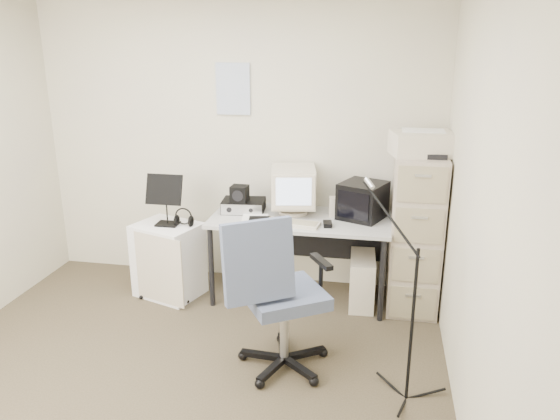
% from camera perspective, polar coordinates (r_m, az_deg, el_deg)
% --- Properties ---
extents(floor, '(3.60, 3.60, 0.01)m').
position_cam_1_polar(floor, '(3.81, -11.38, -17.76)').
color(floor, '#382F1E').
rests_on(floor, ground).
extents(wall_back, '(3.60, 0.02, 2.50)m').
position_cam_1_polar(wall_back, '(4.91, -4.50, 6.68)').
color(wall_back, beige).
rests_on(wall_back, ground).
extents(wall_right, '(0.02, 3.60, 2.50)m').
position_cam_1_polar(wall_right, '(3.05, 20.21, -1.31)').
color(wall_right, beige).
rests_on(wall_right, ground).
extents(wall_calendar, '(0.30, 0.02, 0.44)m').
position_cam_1_polar(wall_calendar, '(4.83, -4.92, 12.49)').
color(wall_calendar, white).
rests_on(wall_calendar, wall_back).
extents(filing_cabinet, '(0.40, 0.60, 1.30)m').
position_cam_1_polar(filing_cabinet, '(4.61, 13.96, -2.30)').
color(filing_cabinet, tan).
rests_on(filing_cabinet, floor).
extents(printer, '(0.53, 0.42, 0.18)m').
position_cam_1_polar(printer, '(4.39, 14.69, 6.73)').
color(printer, beige).
rests_on(printer, filing_cabinet).
extents(desk, '(1.50, 0.70, 0.73)m').
position_cam_1_polar(desk, '(4.71, 2.09, -5.01)').
color(desk, gray).
rests_on(desk, floor).
extents(crt_monitor, '(0.43, 0.44, 0.40)m').
position_cam_1_polar(crt_monitor, '(4.64, 1.40, 2.04)').
color(crt_monitor, beige).
rests_on(crt_monitor, desk).
extents(crt_tv, '(0.44, 0.45, 0.30)m').
position_cam_1_polar(crt_tv, '(4.59, 8.64, 1.00)').
color(crt_tv, black).
rests_on(crt_tv, desk).
extents(desk_speaker, '(0.10, 0.10, 0.17)m').
position_cam_1_polar(desk_speaker, '(4.62, 5.69, 0.35)').
color(desk_speaker, beige).
rests_on(desk_speaker, desk).
extents(keyboard, '(0.47, 0.22, 0.03)m').
position_cam_1_polar(keyboard, '(4.41, 1.24, -1.39)').
color(keyboard, beige).
rests_on(keyboard, desk).
extents(mouse, '(0.09, 0.12, 0.03)m').
position_cam_1_polar(mouse, '(4.39, 4.99, -1.47)').
color(mouse, black).
rests_on(mouse, desk).
extents(radio_receiver, '(0.38, 0.29, 0.10)m').
position_cam_1_polar(radio_receiver, '(4.75, -3.82, 0.47)').
color(radio_receiver, black).
rests_on(radio_receiver, desk).
extents(radio_speaker, '(0.15, 0.14, 0.14)m').
position_cam_1_polar(radio_speaker, '(4.66, -4.25, 1.70)').
color(radio_speaker, black).
rests_on(radio_speaker, radio_receiver).
extents(papers, '(0.26, 0.32, 0.02)m').
position_cam_1_polar(papers, '(4.49, -2.64, -1.09)').
color(papers, white).
rests_on(papers, desk).
extents(pc_tower, '(0.23, 0.47, 0.43)m').
position_cam_1_polar(pc_tower, '(4.71, 8.56, -7.26)').
color(pc_tower, beige).
rests_on(pc_tower, floor).
extents(office_chair, '(0.89, 0.89, 1.12)m').
position_cam_1_polar(office_chair, '(3.66, 0.45, -8.65)').
color(office_chair, slate).
rests_on(office_chair, floor).
extents(side_cart, '(0.63, 0.56, 0.65)m').
position_cam_1_polar(side_cart, '(4.88, -11.55, -5.10)').
color(side_cart, white).
rests_on(side_cart, floor).
extents(music_stand, '(0.33, 0.21, 0.45)m').
position_cam_1_polar(music_stand, '(4.69, -11.82, 1.10)').
color(music_stand, black).
rests_on(music_stand, side_cart).
extents(headphones, '(0.20, 0.20, 0.03)m').
position_cam_1_polar(headphones, '(4.69, -10.03, -1.01)').
color(headphones, black).
rests_on(headphones, side_cart).
extents(mic_stand, '(0.03, 0.03, 1.33)m').
position_cam_1_polar(mic_stand, '(3.40, 13.82, -9.44)').
color(mic_stand, black).
rests_on(mic_stand, floor).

